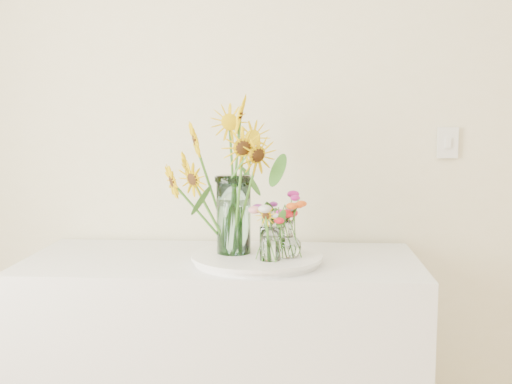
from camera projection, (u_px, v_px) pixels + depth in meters
counter at (223, 378)px, 2.35m from camera, size 1.40×0.60×0.90m
tray at (257, 260)px, 2.21m from camera, size 0.43×0.43×0.02m
mason_jar at (234, 215)px, 2.23m from camera, size 0.14×0.14×0.28m
sunflower_bouquet at (233, 177)px, 2.21m from camera, size 0.92×0.92×0.54m
small_vase_a at (270, 244)px, 2.13m from camera, size 0.09×0.09×0.12m
wildflower_posy_a at (270, 231)px, 2.12m from camera, size 0.20×0.20×0.21m
small_vase_b at (288, 239)px, 2.18m from camera, size 0.10×0.10×0.13m
wildflower_posy_b at (288, 226)px, 2.17m from camera, size 0.19×0.19×0.22m
small_vase_c at (279, 234)px, 2.31m from camera, size 0.07×0.07×0.12m
wildflower_posy_c at (279, 221)px, 2.30m from camera, size 0.21×0.21×0.21m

